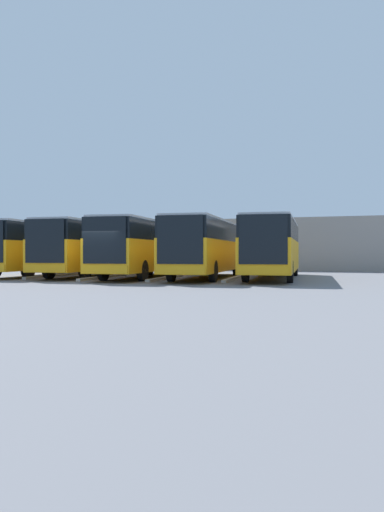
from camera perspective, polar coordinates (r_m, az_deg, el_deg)
name	(u,v)px	position (r m, az deg, el deg)	size (l,w,h in m)	color
ground_plane	(99,283)	(24.80, -10.53, -3.03)	(600.00, 600.00, 0.00)	slate
bus_0	(273,246)	(28.65, 9.29, 1.12)	(3.62, 12.58, 3.32)	orange
curb_divider_0	(234,278)	(27.26, 4.80, -2.56)	(0.24, 6.43, 0.15)	#B2B2AD
bus_1	(207,246)	(28.78, 1.78, 1.12)	(3.62, 12.58, 3.32)	orange
curb_divider_1	(166,278)	(27.70, -3.00, -2.51)	(0.24, 6.43, 0.15)	#B2B2AD
bus_2	(146,246)	(29.76, -5.23, 1.10)	(3.62, 12.58, 3.32)	orange
curb_divider_2	(104,277)	(28.97, -10.05, -2.39)	(0.24, 6.43, 0.15)	#B2B2AD
bus_3	(96,247)	(31.88, -10.92, 1.04)	(3.62, 12.58, 3.32)	orange
curb_divider_3	(54,276)	(31.33, -15.53, -2.19)	(0.24, 6.43, 0.15)	#B2B2AD
bus_4	(46,247)	(33.83, -16.39, 0.99)	(3.62, 12.58, 3.32)	orange
station_building	(225,245)	(46.60, 3.77, 1.24)	(39.91, 12.20, 4.31)	gray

